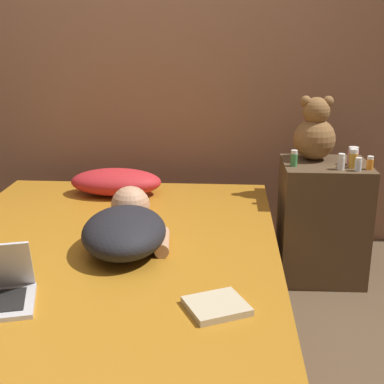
{
  "coord_description": "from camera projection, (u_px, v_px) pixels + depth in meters",
  "views": [
    {
      "loc": [
        0.52,
        -2.07,
        1.35
      ],
      "look_at": [
        0.37,
        0.25,
        0.62
      ],
      "focal_mm": 50.0,
      "sensor_mm": 36.0,
      "label": 1
    }
  ],
  "objects": [
    {
      "name": "ground_plane",
      "position": [
        107.0,
        339.0,
        2.41
      ],
      "size": [
        12.0,
        12.0,
        0.0
      ],
      "primitive_type": "plane",
      "color": "brown"
    },
    {
      "name": "wall_back",
      "position": [
        143.0,
        33.0,
        3.25
      ],
      "size": [
        8.0,
        0.06,
        2.6
      ],
      "color": "#996B51",
      "rests_on": "ground_plane"
    },
    {
      "name": "bed",
      "position": [
        104.0,
        295.0,
        2.34
      ],
      "size": [
        1.53,
        2.03,
        0.44
      ],
      "color": "brown",
      "rests_on": "ground_plane"
    },
    {
      "name": "nightstand",
      "position": [
        322.0,
        220.0,
        2.93
      ],
      "size": [
        0.45,
        0.41,
        0.65
      ],
      "color": "brown",
      "rests_on": "ground_plane"
    },
    {
      "name": "pillow",
      "position": [
        116.0,
        182.0,
        2.98
      ],
      "size": [
        0.51,
        0.28,
        0.14
      ],
      "color": "red",
      "rests_on": "bed"
    },
    {
      "name": "person_lying",
      "position": [
        126.0,
        227.0,
        2.28
      ],
      "size": [
        0.39,
        0.67,
        0.18
      ],
      "rotation": [
        0.0,
        0.0,
        0.09
      ],
      "color": "black",
      "rests_on": "bed"
    },
    {
      "name": "teddy_bear",
      "position": [
        315.0,
        132.0,
        2.87
      ],
      "size": [
        0.23,
        0.23,
        0.34
      ],
      "color": "brown",
      "rests_on": "nightstand"
    },
    {
      "name": "bottle_clear",
      "position": [
        358.0,
        165.0,
        2.67
      ],
      "size": [
        0.03,
        0.03,
        0.07
      ],
      "color": "silver",
      "rests_on": "nightstand"
    },
    {
      "name": "bottle_pink",
      "position": [
        353.0,
        156.0,
        2.78
      ],
      "size": [
        0.05,
        0.05,
        0.1
      ],
      "color": "pink",
      "rests_on": "nightstand"
    },
    {
      "name": "bottle_green",
      "position": [
        294.0,
        158.0,
        2.76
      ],
      "size": [
        0.04,
        0.04,
        0.08
      ],
      "color": "#3D8E4C",
      "rests_on": "nightstand"
    },
    {
      "name": "bottle_orange",
      "position": [
        370.0,
        163.0,
        2.7
      ],
      "size": [
        0.03,
        0.03,
        0.07
      ],
      "color": "orange",
      "rests_on": "nightstand"
    },
    {
      "name": "bottle_amber",
      "position": [
        353.0,
        159.0,
        2.73
      ],
      "size": [
        0.04,
        0.04,
        0.1
      ],
      "color": "gold",
      "rests_on": "nightstand"
    },
    {
      "name": "bottle_white",
      "position": [
        341.0,
        162.0,
        2.7
      ],
      "size": [
        0.04,
        0.04,
        0.08
      ],
      "color": "white",
      "rests_on": "nightstand"
    },
    {
      "name": "book",
      "position": [
        217.0,
        306.0,
        1.78
      ],
      "size": [
        0.25,
        0.24,
        0.02
      ],
      "rotation": [
        0.0,
        0.0,
        0.45
      ],
      "color": "#C6B793",
      "rests_on": "bed"
    }
  ]
}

